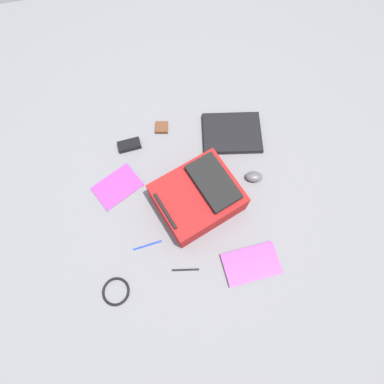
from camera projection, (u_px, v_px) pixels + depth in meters
The scene contains 11 objects.
ground_plane at pixel (187, 199), 1.60m from camera, with size 3.33×3.33×0.00m, color slate.
backpack at pixel (198, 197), 1.51m from camera, with size 0.44×0.48×0.18m.
laptop at pixel (232, 133), 1.72m from camera, with size 0.31×0.37×0.03m.
book_red at pixel (118, 187), 1.61m from camera, with size 0.25×0.28×0.02m.
book_manual at pixel (251, 264), 1.47m from camera, with size 0.17×0.28×0.02m.
computer_mouse at pixel (254, 177), 1.62m from camera, with size 0.06×0.09×0.04m, color #4C4C51.
cable_coil at pixel (116, 292), 1.43m from camera, with size 0.13×0.13×0.01m, color black.
power_brick at pixel (129, 145), 1.69m from camera, with size 0.06×0.12×0.03m, color black.
pen_black at pixel (147, 245), 1.51m from camera, with size 0.01×0.01×0.15m, color #1933B2.
pen_blue at pixel (186, 270), 1.46m from camera, with size 0.01×0.01×0.13m, color black.
earbud_pouch at pixel (162, 127), 1.73m from camera, with size 0.07×0.07×0.02m, color #59331E.
Camera 1 is at (-0.52, 0.08, 1.51)m, focal length 28.35 mm.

